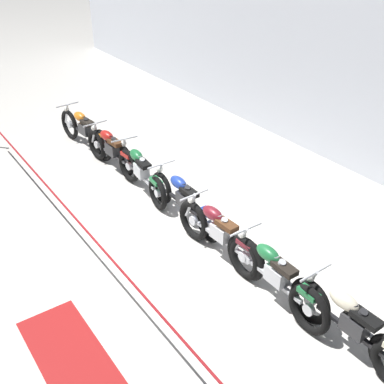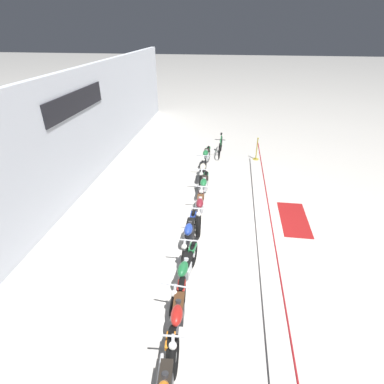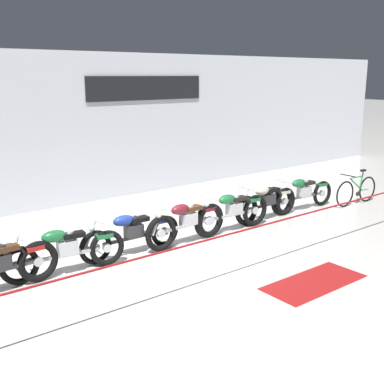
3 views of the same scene
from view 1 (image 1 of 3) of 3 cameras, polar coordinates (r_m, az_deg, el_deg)
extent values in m
plane|color=silver|center=(8.75, -2.28, -6.56)|extent=(120.00, 120.00, 0.00)
cube|color=silver|center=(11.09, 20.81, 12.01)|extent=(28.00, 0.25, 4.20)
torus|color=black|center=(13.10, -14.29, 7.76)|extent=(0.79, 0.18, 0.78)
torus|color=black|center=(11.73, -10.56, 5.46)|extent=(0.79, 0.18, 0.78)
cylinder|color=silver|center=(13.10, -14.29, 7.76)|extent=(0.19, 0.10, 0.19)
cylinder|color=silver|center=(11.73, -10.56, 5.46)|extent=(0.19, 0.10, 0.19)
cylinder|color=silver|center=(13.07, -14.64, 9.01)|extent=(0.31, 0.08, 0.59)
cube|color=#2D2D30|center=(12.30, -12.50, 7.29)|extent=(0.38, 0.25, 0.26)
cylinder|color=#2D2D30|center=(12.26, -12.69, 8.20)|extent=(0.19, 0.12, 0.24)
cylinder|color=#2D2D30|center=(12.19, -12.51, 8.09)|extent=(0.19, 0.12, 0.24)
cylinder|color=silver|center=(12.17, -11.16, 6.45)|extent=(0.70, 0.13, 0.07)
cube|color=black|center=(12.40, -12.54, 6.76)|extent=(1.33, 0.17, 0.06)
ellipsoid|color=orange|center=(12.39, -13.15, 8.70)|extent=(0.48, 0.26, 0.22)
cube|color=black|center=(12.11, -12.31, 8.06)|extent=(0.42, 0.23, 0.09)
cube|color=orange|center=(11.65, -10.82, 6.81)|extent=(0.33, 0.19, 0.08)
cylinder|color=silver|center=(12.88, -14.57, 9.98)|extent=(0.09, 0.62, 0.04)
sphere|color=silver|center=(13.00, -14.65, 9.49)|extent=(0.14, 0.14, 0.14)
torus|color=black|center=(11.83, -11.19, 5.54)|extent=(0.76, 0.18, 0.75)
torus|color=black|center=(10.69, -7.46, 3.06)|extent=(0.76, 0.18, 0.75)
cylinder|color=silver|center=(11.83, -11.19, 5.54)|extent=(0.18, 0.09, 0.17)
cylinder|color=silver|center=(10.69, -7.46, 3.06)|extent=(0.18, 0.09, 0.17)
cylinder|color=silver|center=(11.79, -11.54, 6.92)|extent=(0.31, 0.08, 0.59)
cube|color=#2D2D30|center=(11.14, -9.35, 5.01)|extent=(0.37, 0.24, 0.26)
cylinder|color=#2D2D30|center=(11.09, -9.55, 6.01)|extent=(0.19, 0.12, 0.24)
cylinder|color=#2D2D30|center=(11.03, -9.33, 5.88)|extent=(0.19, 0.12, 0.24)
cylinder|color=silver|center=(11.03, -7.87, 4.05)|extent=(0.70, 0.12, 0.07)
cube|color=#47474C|center=(11.24, -9.42, 4.46)|extent=(1.15, 0.13, 0.06)
ellipsoid|color=#B21E19|center=(11.22, -10.06, 6.60)|extent=(0.47, 0.25, 0.22)
cube|color=#4C2D19|center=(10.95, -9.10, 5.83)|extent=(0.41, 0.23, 0.09)
cube|color=#B21E19|center=(10.61, -7.70, 4.43)|extent=(0.33, 0.18, 0.08)
cylinder|color=silver|center=(11.59, -11.41, 7.97)|extent=(0.08, 0.62, 0.04)
sphere|color=silver|center=(11.71, -11.53, 7.45)|extent=(0.14, 0.14, 0.14)
torus|color=black|center=(10.98, -7.84, 3.66)|extent=(0.71, 0.18, 0.70)
torus|color=black|center=(9.66, -4.09, -0.14)|extent=(0.71, 0.18, 0.70)
cylinder|color=silver|center=(10.98, -7.84, 3.66)|extent=(0.17, 0.10, 0.17)
cylinder|color=silver|center=(9.66, -4.09, -0.14)|extent=(0.17, 0.10, 0.17)
cylinder|color=silver|center=(10.93, -8.13, 5.17)|extent=(0.31, 0.08, 0.59)
cube|color=silver|center=(10.19, -6.01, 2.55)|extent=(0.38, 0.25, 0.26)
cylinder|color=silver|center=(10.13, -6.17, 3.65)|extent=(0.19, 0.13, 0.24)
cylinder|color=silver|center=(10.07, -5.98, 3.46)|extent=(0.19, 0.13, 0.24)
cylinder|color=silver|center=(10.07, -4.54, 1.34)|extent=(0.70, 0.14, 0.07)
cube|color=#ADAFB5|center=(10.30, -6.09, 1.98)|extent=(1.30, 0.18, 0.06)
ellipsoid|color=#1E6B38|center=(10.26, -6.62, 4.36)|extent=(0.48, 0.26, 0.22)
cube|color=black|center=(9.98, -5.77, 3.36)|extent=(0.42, 0.24, 0.09)
cube|color=#1E6B38|center=(9.57, -4.27, 1.29)|extent=(0.33, 0.19, 0.08)
cylinder|color=silver|center=(10.73, -8.00, 6.23)|extent=(0.09, 0.62, 0.04)
sphere|color=silver|center=(10.85, -8.11, 5.71)|extent=(0.14, 0.14, 0.14)
torus|color=black|center=(9.86, -3.60, 0.50)|extent=(0.68, 0.10, 0.68)
torus|color=black|center=(8.72, 2.03, -3.91)|extent=(0.68, 0.10, 0.68)
cylinder|color=silver|center=(9.86, -3.60, 0.50)|extent=(0.16, 0.08, 0.16)
cylinder|color=silver|center=(8.72, 2.03, -3.91)|extent=(0.16, 0.08, 0.16)
cylinder|color=silver|center=(9.79, -3.93, 2.15)|extent=(0.30, 0.06, 0.59)
cube|color=#2D2D30|center=(9.15, -0.80, -0.86)|extent=(0.36, 0.22, 0.26)
cylinder|color=#2D2D30|center=(9.08, -0.95, 0.32)|extent=(0.18, 0.11, 0.24)
cylinder|color=#2D2D30|center=(9.02, -0.66, 0.11)|extent=(0.18, 0.11, 0.24)
cylinder|color=silver|center=(9.09, 1.00, -2.17)|extent=(0.70, 0.07, 0.07)
cube|color=black|center=(9.26, -0.96, -1.47)|extent=(1.30, 0.06, 0.06)
ellipsoid|color=navy|center=(9.18, -1.61, 1.13)|extent=(0.46, 0.22, 0.22)
cube|color=black|center=(8.95, -0.34, -0.02)|extent=(0.40, 0.20, 0.09)
cube|color=navy|center=(8.62, 1.86, -2.41)|extent=(0.32, 0.16, 0.08)
cylinder|color=silver|center=(9.58, -3.65, 3.29)|extent=(0.04, 0.62, 0.04)
sphere|color=silver|center=(9.71, -3.87, 2.73)|extent=(0.14, 0.14, 0.14)
torus|color=black|center=(8.76, 0.18, -3.38)|extent=(0.78, 0.17, 0.77)
torus|color=black|center=(7.92, 6.56, -7.84)|extent=(0.78, 0.17, 0.77)
cylinder|color=silver|center=(8.76, 0.18, -3.38)|extent=(0.19, 0.09, 0.18)
cylinder|color=silver|center=(7.92, 6.56, -7.84)|extent=(0.19, 0.09, 0.18)
cylinder|color=silver|center=(8.66, -0.19, -1.56)|extent=(0.31, 0.07, 0.59)
cube|color=silver|center=(8.19, 3.46, -4.77)|extent=(0.37, 0.24, 0.26)
cylinder|color=silver|center=(8.10, 3.31, -3.48)|extent=(0.18, 0.12, 0.24)
cylinder|color=silver|center=(8.05, 3.70, -3.74)|extent=(0.18, 0.12, 0.24)
cylinder|color=silver|center=(8.18, 5.56, -6.16)|extent=(0.70, 0.11, 0.07)
cube|color=#ADAFB5|center=(8.31, 3.20, -5.40)|extent=(1.13, 0.12, 0.06)
ellipsoid|color=maroon|center=(8.19, 2.46, -2.55)|extent=(0.47, 0.25, 0.22)
cube|color=#4C2D19|center=(7.99, 4.12, -3.90)|extent=(0.41, 0.22, 0.09)
cube|color=maroon|center=(7.78, 6.43, -6.08)|extent=(0.33, 0.18, 0.08)
cylinder|color=silver|center=(8.45, 0.27, -0.35)|extent=(0.07, 0.62, 0.04)
sphere|color=silver|center=(8.57, -0.06, -0.93)|extent=(0.14, 0.14, 0.14)
torus|color=black|center=(7.95, 6.10, -7.62)|extent=(0.77, 0.13, 0.77)
torus|color=black|center=(7.20, 13.68, -13.38)|extent=(0.77, 0.13, 0.77)
cylinder|color=silver|center=(7.95, 6.10, -7.62)|extent=(0.18, 0.08, 0.18)
cylinder|color=silver|center=(7.20, 13.68, -13.38)|extent=(0.18, 0.08, 0.18)
cylinder|color=silver|center=(7.83, 5.79, -5.66)|extent=(0.30, 0.06, 0.59)
cube|color=silver|center=(7.42, 10.04, -9.65)|extent=(0.36, 0.22, 0.26)
cylinder|color=silver|center=(7.32, 9.96, -8.29)|extent=(0.18, 0.11, 0.24)
cylinder|color=silver|center=(7.27, 10.40, -8.61)|extent=(0.18, 0.11, 0.24)
cylinder|color=silver|center=(7.44, 12.34, -11.24)|extent=(0.70, 0.08, 0.07)
cube|color=#ADAFB5|center=(7.54, 9.68, -10.26)|extent=(1.16, 0.07, 0.06)
ellipsoid|color=#1E6B38|center=(7.38, 9.00, -7.18)|extent=(0.46, 0.23, 0.22)
cube|color=black|center=(7.21, 10.90, -8.85)|extent=(0.40, 0.20, 0.09)
cube|color=#1E6B38|center=(7.04, 13.66, -11.54)|extent=(0.32, 0.16, 0.08)
cylinder|color=silver|center=(7.61, 6.42, -4.44)|extent=(0.04, 0.62, 0.04)
sphere|color=silver|center=(7.74, 5.98, -5.01)|extent=(0.14, 0.14, 0.14)
torus|color=black|center=(7.36, 13.80, -12.45)|extent=(0.73, 0.14, 0.73)
cylinder|color=silver|center=(7.36, 13.80, -12.45)|extent=(0.17, 0.08, 0.17)
cylinder|color=silver|center=(7.22, 13.54, -10.43)|extent=(0.30, 0.06, 0.59)
cube|color=#2D2D30|center=(6.96, 18.75, -14.68)|extent=(0.36, 0.23, 0.26)
cylinder|color=#2D2D30|center=(6.83, 18.75, -13.31)|extent=(0.18, 0.11, 0.24)
cylinder|color=#2D2D30|center=(6.81, 19.31, -13.67)|extent=(0.18, 0.11, 0.24)
cylinder|color=silver|center=(7.04, 21.25, -16.19)|extent=(0.70, 0.08, 0.07)
cube|color=black|center=(7.07, 18.22, -15.28)|extent=(1.14, 0.08, 0.06)
ellipsoid|color=beige|center=(6.87, 17.58, -12.14)|extent=(0.46, 0.23, 0.22)
cube|color=black|center=(6.76, 19.95, -13.93)|extent=(0.40, 0.21, 0.09)
cylinder|color=silver|center=(7.00, 14.48, -9.23)|extent=(0.05, 0.62, 0.04)
sphere|color=silver|center=(7.12, 13.85, -9.78)|extent=(0.14, 0.14, 0.14)
cylinder|color=maroon|center=(7.77, -12.25, -4.69)|extent=(11.80, 0.04, 0.04)
cube|color=maroon|center=(7.16, -14.25, -18.21)|extent=(2.00, 0.87, 0.01)
camera|label=2|loc=(13.46, -23.45, 29.45)|focal=28.00mm
camera|label=3|loc=(11.93, -53.60, 10.36)|focal=45.00mm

